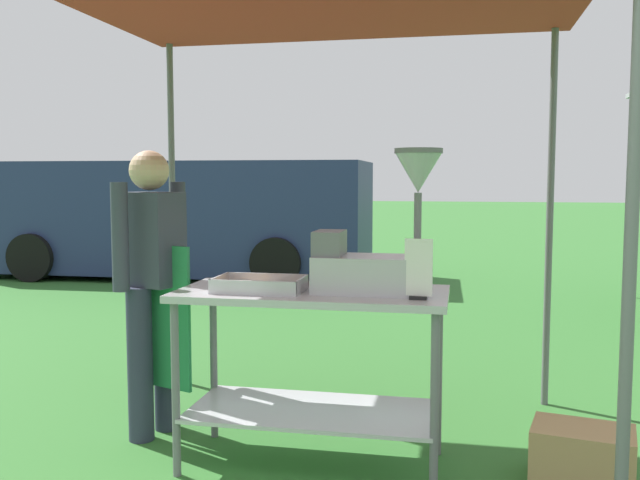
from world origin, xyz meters
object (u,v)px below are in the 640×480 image
(vendor, at_px, (152,277))
(donut_fryer, at_px, (379,247))
(supply_crate, at_px, (582,457))
(menu_sign, at_px, (418,273))
(donut_cart, at_px, (312,337))
(van_navy, at_px, (175,217))
(donut_tray, at_px, (260,287))
(stall_canopy, at_px, (316,0))

(vendor, bearing_deg, donut_fryer, -10.46)
(donut_fryer, distance_m, supply_crate, 1.38)
(menu_sign, height_order, supply_crate, menu_sign)
(donut_cart, height_order, menu_sign, menu_sign)
(donut_cart, bearing_deg, van_navy, 118.75)
(donut_tray, height_order, donut_fryer, donut_fryer)
(vendor, bearing_deg, donut_cart, -13.44)
(menu_sign, bearing_deg, supply_crate, 12.16)
(donut_cart, distance_m, vendor, 1.02)
(menu_sign, bearing_deg, donut_cart, 164.01)
(menu_sign, xyz_separation_m, vendor, (-1.50, 0.38, -0.12))
(supply_crate, bearing_deg, stall_canopy, 176.24)
(donut_tray, distance_m, donut_fryer, 0.62)
(donut_fryer, xyz_separation_m, menu_sign, (0.20, -0.14, -0.10))
(donut_tray, distance_m, supply_crate, 1.74)
(donut_tray, bearing_deg, supply_crate, 3.57)
(donut_cart, distance_m, van_navy, 7.23)
(stall_canopy, height_order, donut_cart, stall_canopy)
(van_navy, bearing_deg, supply_crate, -52.90)
(donut_tray, xyz_separation_m, donut_fryer, (0.58, 0.07, 0.20))
(donut_cart, xyz_separation_m, vendor, (-0.96, 0.23, 0.24))
(supply_crate, bearing_deg, donut_fryer, -178.69)
(donut_fryer, bearing_deg, van_navy, 121.00)
(donut_tray, relative_size, supply_crate, 0.84)
(stall_canopy, distance_m, vendor, 1.73)
(donut_tray, distance_m, menu_sign, 0.79)
(donut_fryer, distance_m, van_navy, 7.41)
(van_navy, bearing_deg, donut_cart, -61.25)
(donut_fryer, xyz_separation_m, van_navy, (-3.81, 6.35, -0.25))
(supply_crate, bearing_deg, donut_tray, -176.43)
(vendor, height_order, van_navy, van_navy)
(donut_cart, bearing_deg, donut_fryer, -1.65)
(donut_tray, relative_size, van_navy, 0.08)
(stall_canopy, distance_m, donut_cart, 1.68)
(menu_sign, distance_m, van_navy, 7.63)
(donut_fryer, bearing_deg, menu_sign, -35.80)
(stall_canopy, distance_m, donut_fryer, 1.26)
(vendor, height_order, supply_crate, vendor)
(donut_tray, bearing_deg, menu_sign, -5.08)
(stall_canopy, xyz_separation_m, vendor, (-0.96, 0.13, -1.43))
(supply_crate, height_order, van_navy, van_navy)
(stall_canopy, distance_m, supply_crate, 2.55)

